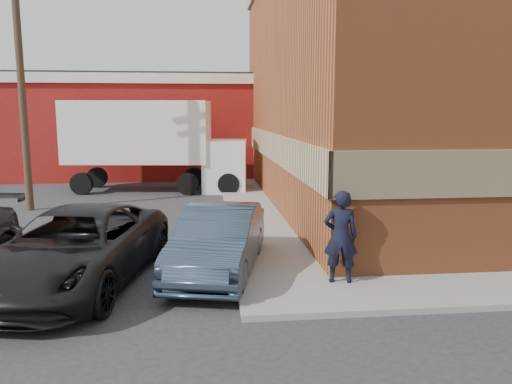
{
  "coord_description": "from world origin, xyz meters",
  "views": [
    {
      "loc": [
        -1.12,
        -9.88,
        3.58
      ],
      "look_at": [
        0.28,
        3.19,
        1.47
      ],
      "focal_mm": 35.0,
      "sensor_mm": 36.0,
      "label": 1
    }
  ],
  "objects_px": {
    "utility_pole": "(21,79)",
    "man": "(341,236)",
    "brick_building": "(450,83)",
    "box_truck": "(156,140)",
    "sedan": "(219,240)",
    "suv_a": "(76,248)",
    "warehouse": "(118,125)"
  },
  "relations": [
    {
      "from": "sedan",
      "to": "suv_a",
      "type": "xyz_separation_m",
      "value": [
        -2.98,
        -0.45,
        0.04
      ]
    },
    {
      "from": "brick_building",
      "to": "man",
      "type": "relative_size",
      "value": 9.54
    },
    {
      "from": "warehouse",
      "to": "suv_a",
      "type": "height_order",
      "value": "warehouse"
    },
    {
      "from": "warehouse",
      "to": "utility_pole",
      "type": "xyz_separation_m",
      "value": [
        -1.5,
        -11.0,
        1.93
      ]
    },
    {
      "from": "sedan",
      "to": "suv_a",
      "type": "height_order",
      "value": "suv_a"
    },
    {
      "from": "brick_building",
      "to": "box_truck",
      "type": "relative_size",
      "value": 2.16
    },
    {
      "from": "brick_building",
      "to": "warehouse",
      "type": "distance_m",
      "value": 18.3
    },
    {
      "from": "brick_building",
      "to": "utility_pole",
      "type": "distance_m",
      "value": 16.0
    },
    {
      "from": "warehouse",
      "to": "sedan",
      "type": "distance_m",
      "value": 19.85
    },
    {
      "from": "man",
      "to": "sedan",
      "type": "bearing_deg",
      "value": -17.4
    },
    {
      "from": "utility_pole",
      "to": "sedan",
      "type": "height_order",
      "value": "utility_pole"
    },
    {
      "from": "man",
      "to": "box_truck",
      "type": "relative_size",
      "value": 0.23
    },
    {
      "from": "warehouse",
      "to": "box_truck",
      "type": "bearing_deg",
      "value": -67.99
    },
    {
      "from": "utility_pole",
      "to": "man",
      "type": "distance_m",
      "value": 13.51
    },
    {
      "from": "utility_pole",
      "to": "suv_a",
      "type": "height_order",
      "value": "utility_pole"
    },
    {
      "from": "utility_pole",
      "to": "box_truck",
      "type": "height_order",
      "value": "utility_pole"
    },
    {
      "from": "utility_pole",
      "to": "box_truck",
      "type": "bearing_deg",
      "value": 43.69
    },
    {
      "from": "warehouse",
      "to": "suv_a",
      "type": "relative_size",
      "value": 2.85
    },
    {
      "from": "warehouse",
      "to": "man",
      "type": "xyz_separation_m",
      "value": [
        7.64,
        -20.25,
        -1.74
      ]
    },
    {
      "from": "warehouse",
      "to": "utility_pole",
      "type": "relative_size",
      "value": 1.81
    },
    {
      "from": "suv_a",
      "to": "box_truck",
      "type": "relative_size",
      "value": 0.67
    },
    {
      "from": "utility_pole",
      "to": "man",
      "type": "bearing_deg",
      "value": -45.34
    },
    {
      "from": "warehouse",
      "to": "man",
      "type": "bearing_deg",
      "value": -69.33
    },
    {
      "from": "sedan",
      "to": "box_truck",
      "type": "relative_size",
      "value": 0.54
    },
    {
      "from": "suv_a",
      "to": "warehouse",
      "type": "bearing_deg",
      "value": 107.44
    },
    {
      "from": "brick_building",
      "to": "sedan",
      "type": "height_order",
      "value": "brick_building"
    },
    {
      "from": "brick_building",
      "to": "utility_pole",
      "type": "height_order",
      "value": "brick_building"
    },
    {
      "from": "utility_pole",
      "to": "sedan",
      "type": "bearing_deg",
      "value": -50.22
    },
    {
      "from": "utility_pole",
      "to": "suv_a",
      "type": "xyz_separation_m",
      "value": [
        3.72,
        -8.5,
        -3.95
      ]
    },
    {
      "from": "warehouse",
      "to": "box_truck",
      "type": "height_order",
      "value": "warehouse"
    },
    {
      "from": "warehouse",
      "to": "suv_a",
      "type": "bearing_deg",
      "value": -83.5
    },
    {
      "from": "box_truck",
      "to": "warehouse",
      "type": "bearing_deg",
      "value": 118.31
    }
  ]
}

